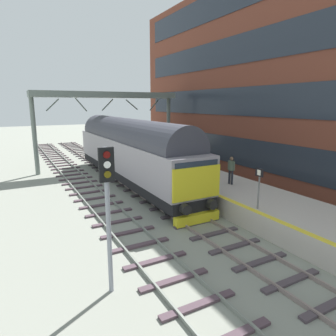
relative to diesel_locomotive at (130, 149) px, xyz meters
name	(u,v)px	position (x,y,z in m)	size (l,w,h in m)	color
ground_plane	(154,197)	(0.00, -3.95, -2.48)	(140.00, 140.00, 0.00)	gray
track_main	(154,196)	(0.00, -3.95, -2.42)	(2.50, 60.00, 0.15)	gray
track_adjacent_west	(102,205)	(-3.32, -3.95, -2.42)	(2.50, 60.00, 0.15)	gray
station_platform	(202,182)	(3.60, -3.95, -1.98)	(4.00, 44.00, 1.01)	#BCB2A8
station_building	(292,77)	(10.50, -4.81, 5.08)	(4.92, 36.69, 15.12)	brown
diesel_locomotive	(130,149)	(0.00, 0.00, 0.00)	(2.74, 17.66, 4.68)	black
signal_post_near	(108,202)	(-5.29, -11.84, 0.42)	(0.44, 0.22, 4.50)	gray
platform_number_sign	(259,182)	(2.04, -10.55, -0.22)	(0.10, 0.44, 1.87)	slate
waiting_passenger	(231,168)	(3.78, -6.63, -0.49)	(0.39, 0.50, 1.64)	#272932
overhead_footbridge	(107,99)	(0.39, 6.08, 3.59)	(12.62, 2.00, 6.70)	slate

